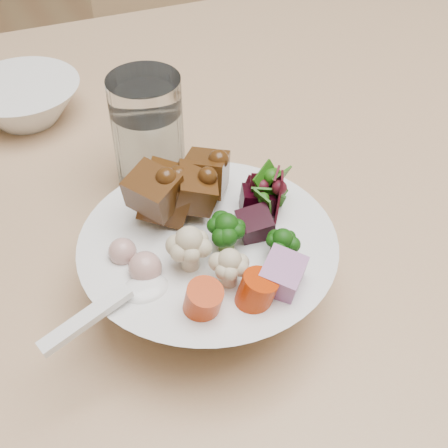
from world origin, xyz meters
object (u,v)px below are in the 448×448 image
Objects in this scene: food_bowl at (209,261)px; chair_far at (195,111)px; water_glass at (149,138)px; dining_table at (295,222)px; side_bowl at (24,102)px.

chair_far is at bearing 67.10° from food_bowl.
chair_far is 6.43× the size of water_glass.
water_glass is (0.01, 0.17, 0.02)m from food_bowl.
food_bowl is at bearing -140.21° from dining_table.
water_glass is 0.90× the size of side_bowl.
side_bowl is at bearing 102.79° from food_bowl.
water_glass reaches higher than chair_far.
dining_table is at bearing -89.60° from chair_far.
food_bowl is (-0.17, -0.11, 0.12)m from dining_table.
food_bowl reaches higher than side_bowl.
chair_far is at bearing 82.56° from dining_table.
side_bowl reaches higher than dining_table.
food_bowl is 1.56× the size of side_bowl.
water_glass is 0.21m from side_bowl.
chair_far is 5.77× the size of side_bowl.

